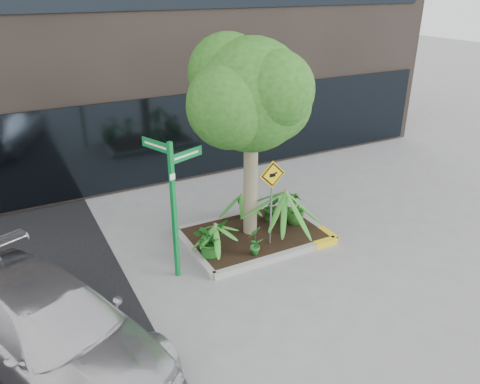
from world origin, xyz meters
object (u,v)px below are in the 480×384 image
tree (251,95)px  cattle_sign (272,189)px  parked_car (53,328)px  street_sign_post (173,195)px

tree → cattle_sign: size_ratio=2.33×
tree → parked_car: size_ratio=1.00×
cattle_sign → tree: bearing=102.6°
street_sign_post → tree: bearing=-3.8°
parked_car → cattle_sign: 5.16m
tree → parked_car: 5.91m
tree → street_sign_post: bearing=-162.8°
tree → parked_car: (-4.76, -2.14, -2.78)m
tree → parked_car: bearing=-155.8°
parked_car → street_sign_post: bearing=6.6°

